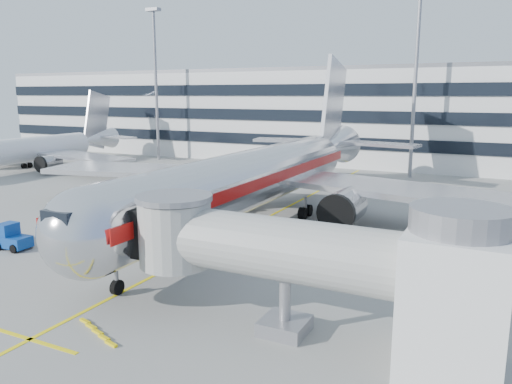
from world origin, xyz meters
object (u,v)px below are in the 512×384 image
at_px(baggage_tug, 12,238).
at_px(ramp_worker, 67,230).
at_px(main_jet, 264,174).
at_px(cargo_container_right, 61,211).
at_px(cargo_container_left, 66,228).
at_px(belt_loader, 110,218).

distance_m(baggage_tug, ramp_worker, 3.88).
relative_size(main_jet, cargo_container_right, 27.57).
bearing_deg(cargo_container_left, main_jet, 48.43).
bearing_deg(main_jet, cargo_container_left, -131.57).
height_order(belt_loader, cargo_container_right, belt_loader).
relative_size(belt_loader, baggage_tug, 2.04).
xyz_separation_m(belt_loader, cargo_container_left, (-0.19, -4.72, 0.24)).
bearing_deg(baggage_tug, cargo_container_left, 65.28).
distance_m(main_jet, ramp_worker, 17.44).
height_order(baggage_tug, ramp_worker, baggage_tug).
distance_m(main_jet, baggage_tug, 21.26).
xyz_separation_m(cargo_container_right, ramp_worker, (5.47, -4.48, 0.02)).
distance_m(main_jet, belt_loader, 14.22).
xyz_separation_m(baggage_tug, cargo_container_right, (-3.30, 7.69, 0.04)).
bearing_deg(baggage_tug, main_jet, 51.62).
xyz_separation_m(main_jet, cargo_container_left, (-11.35, -12.79, -3.29)).
relative_size(cargo_container_left, ramp_worker, 1.27).
xyz_separation_m(belt_loader, cargo_container_right, (-5.18, -0.69, 0.18)).
distance_m(belt_loader, cargo_container_right, 5.22).
distance_m(main_jet, cargo_container_right, 18.83).
relative_size(cargo_container_left, cargo_container_right, 1.22).
distance_m(main_jet, cargo_container_left, 17.41).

